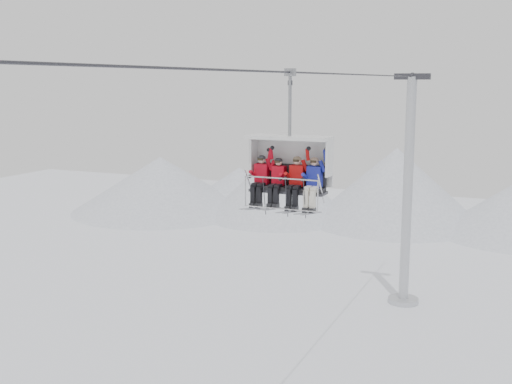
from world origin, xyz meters
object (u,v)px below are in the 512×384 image
at_px(skier_center_right, 296,180).
at_px(chairlift_carrier, 291,163).
at_px(skier_far_right, 313,181).
at_px(skier_far_left, 261,178).
at_px(lift_tower_right, 407,208).
at_px(skier_center_left, 277,180).

bearing_deg(skier_center_right, chairlift_carrier, 132.26).
xyz_separation_m(chairlift_carrier, skier_center_right, (0.28, -0.30, -0.47)).
relative_size(chairlift_carrier, skier_far_right, 2.36).
bearing_deg(chairlift_carrier, skier_center_right, -47.74).
distance_m(chairlift_carrier, skier_center_right, 0.62).
height_order(chairlift_carrier, skier_far_left, chairlift_carrier).
bearing_deg(skier_far_right, skier_far_left, -179.92).
relative_size(skier_far_left, skier_far_right, 1.00).
distance_m(skier_far_left, skier_far_right, 1.65).
distance_m(chairlift_carrier, skier_far_right, 0.98).
xyz_separation_m(lift_tower_right, skier_far_left, (-0.84, -19.73, 4.43)).
xyz_separation_m(skier_far_left, skier_far_right, (1.65, 0.00, 0.01)).
distance_m(skier_center_left, skier_center_right, 0.58).
bearing_deg(skier_center_right, skier_far_right, 0.00).
height_order(lift_tower_right, skier_center_left, lift_tower_right).
height_order(chairlift_carrier, skier_center_right, chairlift_carrier).
relative_size(chairlift_carrier, skier_center_right, 2.36).
xyz_separation_m(lift_tower_right, skier_center_left, (-0.30, -19.74, 4.40)).
relative_size(skier_center_right, skier_far_right, 1.00).
bearing_deg(chairlift_carrier, skier_center_left, -133.71).
distance_m(chairlift_carrier, skier_center_left, 0.66).
height_order(chairlift_carrier, skier_far_right, chairlift_carrier).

